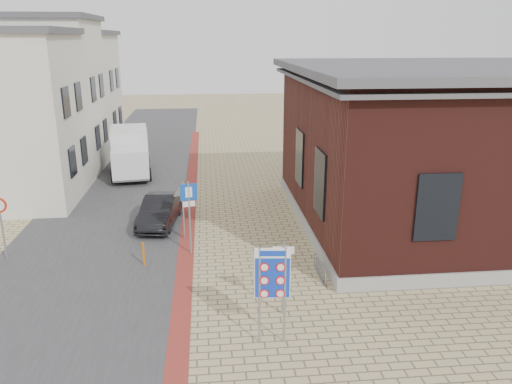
{
  "coord_description": "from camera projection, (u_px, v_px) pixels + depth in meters",
  "views": [
    {
      "loc": [
        -1.09,
        -13.05,
        7.86
      ],
      "look_at": [
        0.74,
        5.05,
        2.2
      ],
      "focal_mm": 35.0,
      "sensor_mm": 36.0,
      "label": 1
    }
  ],
  "objects": [
    {
      "name": "bike_rack",
      "position": [
        320.0,
        269.0,
        17.1
      ],
      "size": [
        0.08,
        1.8,
        0.6
      ],
      "color": "slate",
      "rests_on": "ground"
    },
    {
      "name": "road_strip",
      "position": [
        130.0,
        180.0,
        28.55
      ],
      "size": [
        7.0,
        60.0,
        0.02
      ],
      "primitive_type": "cube",
      "color": "#38383A",
      "rests_on": "ground"
    },
    {
      "name": "border_sign",
      "position": [
        272.0,
        276.0,
        12.87
      ],
      "size": [
        0.94,
        0.14,
        2.75
      ],
      "rotation": [
        0.0,
        0.0,
        -0.1
      ],
      "color": "gray",
      "rests_on": "ground"
    },
    {
      "name": "box_truck",
      "position": [
        130.0,
        152.0,
        29.39
      ],
      "size": [
        2.71,
        5.35,
        2.68
      ],
      "rotation": [
        0.0,
        0.0,
        0.13
      ],
      "color": "slate",
      "rests_on": "ground"
    },
    {
      "name": "curb_strip",
      "position": [
        190.0,
        207.0,
        24.14
      ],
      "size": [
        0.6,
        40.0,
        0.02
      ],
      "primitive_type": "cube",
      "color": "maroon",
      "rests_on": "ground"
    },
    {
      "name": "speed_sign",
      "position": [
        1.0,
        219.0,
        17.8
      ],
      "size": [
        0.58,
        0.08,
        2.46
      ],
      "rotation": [
        0.0,
        0.0,
        0.08
      ],
      "color": "gray",
      "rests_on": "ground"
    },
    {
      "name": "ground",
      "position": [
        248.0,
        313.0,
        14.84
      ],
      "size": [
        120.0,
        120.0,
        0.0
      ],
      "primitive_type": "plane",
      "color": "tan",
      "rests_on": "ground"
    },
    {
      "name": "sedan",
      "position": [
        160.0,
        210.0,
        21.74
      ],
      "size": [
        1.86,
        4.0,
        1.27
      ],
      "primitive_type": "imported",
      "rotation": [
        0.0,
        0.0,
        -0.14
      ],
      "color": "black",
      "rests_on": "ground"
    },
    {
      "name": "parking_sign",
      "position": [
        189.0,
        204.0,
        18.35
      ],
      "size": [
        0.62,
        0.18,
        2.85
      ],
      "rotation": [
        0.0,
        0.0,
        0.23
      ],
      "color": "gray",
      "rests_on": "ground"
    },
    {
      "name": "yield_sign",
      "position": [
        183.0,
        195.0,
        19.78
      ],
      "size": [
        0.85,
        0.29,
        2.45
      ],
      "rotation": [
        0.0,
        0.0,
        0.27
      ],
      "color": "gray",
      "rests_on": "ground"
    },
    {
      "name": "brick_building",
      "position": [
        443.0,
        144.0,
        21.31
      ],
      "size": [
        13.0,
        13.0,
        6.8
      ],
      "color": "gray",
      "rests_on": "ground"
    },
    {
      "name": "bollard",
      "position": [
        144.0,
        254.0,
        17.82
      ],
      "size": [
        0.09,
        0.09,
        0.89
      ],
      "primitive_type": "cylinder",
      "rotation": [
        0.0,
        0.0,
        -0.17
      ],
      "color": "#DD600B",
      "rests_on": "ground"
    },
    {
      "name": "townhouse_far",
      "position": [
        65.0,
        92.0,
        35.34
      ],
      "size": [
        7.4,
        6.4,
        8.3
      ],
      "color": "silver",
      "rests_on": "ground"
    },
    {
      "name": "essen_sign",
      "position": [
        283.0,
        267.0,
        14.37
      ],
      "size": [
        0.62,
        0.1,
        2.31
      ],
      "rotation": [
        0.0,
        0.0,
        -0.1
      ],
      "color": "gray",
      "rests_on": "ground"
    },
    {
      "name": "townhouse_mid",
      "position": [
        37.0,
        95.0,
        29.52
      ],
      "size": [
        7.4,
        6.4,
        9.1
      ],
      "color": "silver",
      "rests_on": "ground"
    }
  ]
}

